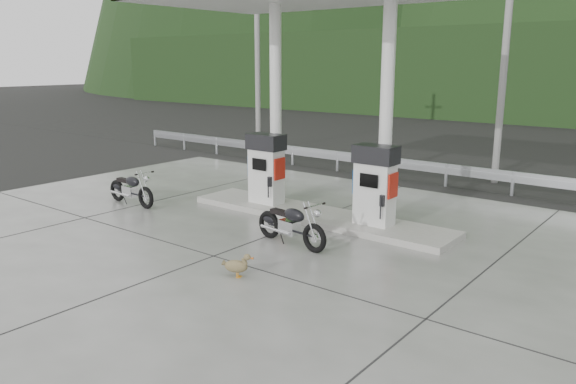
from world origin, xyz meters
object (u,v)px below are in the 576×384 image
Objects in this scene: motorcycle_right at (291,225)px; duck at (236,267)px; gas_pump_left at (266,169)px; gas_pump_right at (375,185)px; motorcycle_left at (131,189)px.

motorcycle_right reaches higher than duck.
gas_pump_left reaches higher than duck.
gas_pump_right reaches higher than duck.
motorcycle_left is at bearing -162.72° from gas_pump_right.
duck is (5.80, -2.05, -0.23)m from motorcycle_left.
gas_pump_left is 1.00× the size of gas_pump_right.
gas_pump_right is (3.20, 0.00, 0.00)m from gas_pump_left.
motorcycle_right is 3.44× the size of duck.
motorcycle_left is 3.34× the size of duck.
gas_pump_right is 3.39× the size of duck.
gas_pump_right is 1.02× the size of motorcycle_left.
motorcycle_right is (5.46, -0.03, 0.01)m from motorcycle_left.
duck is at bearing -17.44° from motorcycle_left.
motorcycle_left is 0.97× the size of motorcycle_right.
gas_pump_left and gas_pump_right have the same top height.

